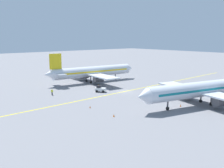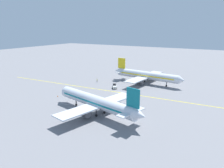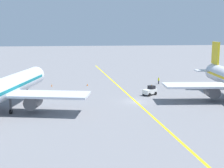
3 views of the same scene
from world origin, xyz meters
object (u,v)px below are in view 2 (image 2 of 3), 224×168
at_px(airplane_at_gate, 146,75).
at_px(ground_crew_worker, 97,80).
at_px(baggage_tug_white, 114,86).
at_px(airplane_adjacent_stand, 97,102).
at_px(traffic_cone_mid_apron, 88,108).
at_px(traffic_cone_by_wingtip, 58,96).
at_px(traffic_cone_near_nose, 73,91).

relative_size(airplane_at_gate, ground_crew_worker, 21.16).
bearing_deg(baggage_tug_white, ground_crew_worker, -113.13).
distance_m(airplane_adjacent_stand, traffic_cone_mid_apron, 6.48).
distance_m(airplane_adjacent_stand, baggage_tug_white, 28.61).
relative_size(airplane_at_gate, airplane_adjacent_stand, 1.01).
height_order(ground_crew_worker, traffic_cone_by_wingtip, ground_crew_worker).
bearing_deg(ground_crew_worker, traffic_cone_mid_apron, 29.44).
bearing_deg(airplane_at_gate, traffic_cone_near_nose, -37.01).
height_order(baggage_tug_white, ground_crew_worker, baggage_tug_white).
bearing_deg(ground_crew_worker, traffic_cone_by_wingtip, 0.11).
bearing_deg(traffic_cone_mid_apron, airplane_at_gate, 174.59).
bearing_deg(baggage_tug_white, airplane_at_gate, 151.64).
relative_size(traffic_cone_near_nose, traffic_cone_mid_apron, 1.00).
height_order(airplane_at_gate, airplane_adjacent_stand, same).
xyz_separation_m(airplane_at_gate, traffic_cone_mid_apron, (39.69, -3.76, -3.43)).
relative_size(airplane_at_gate, traffic_cone_mid_apron, 64.63).
relative_size(airplane_at_gate, baggage_tug_white, 10.73).
xyz_separation_m(airplane_adjacent_stand, traffic_cone_mid_apron, (-2.19, -5.04, -3.43)).
bearing_deg(airplane_adjacent_stand, traffic_cone_by_wingtip, -105.80).
distance_m(baggage_tug_white, ground_crew_worker, 13.76).
distance_m(airplane_at_gate, traffic_cone_near_nose, 34.28).
bearing_deg(airplane_adjacent_stand, ground_crew_worker, -145.70).
height_order(traffic_cone_near_nose, traffic_cone_by_wingtip, same).
distance_m(baggage_tug_white, traffic_cone_near_nose, 17.47).
relative_size(airplane_at_gate, traffic_cone_near_nose, 64.63).
height_order(airplane_adjacent_stand, traffic_cone_by_wingtip, airplane_adjacent_stand).
xyz_separation_m(baggage_tug_white, traffic_cone_near_nose, (12.25, -12.44, -0.63)).
relative_size(airplane_at_gate, traffic_cone_by_wingtip, 64.63).
bearing_deg(traffic_cone_near_nose, baggage_tug_white, 134.56).
distance_m(airplane_at_gate, ground_crew_worker, 23.02).
distance_m(traffic_cone_near_nose, traffic_cone_by_wingtip, 8.42).
distance_m(baggage_tug_white, traffic_cone_by_wingtip, 24.21).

